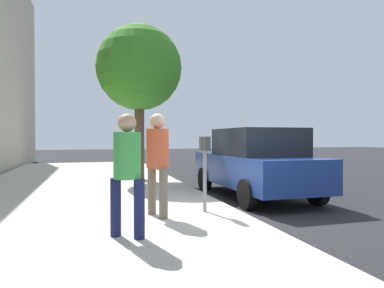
% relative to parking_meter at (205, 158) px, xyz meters
% --- Properties ---
extents(ground_plane, '(80.00, 80.00, 0.00)m').
position_rel_parking_meter_xyz_m(ground_plane, '(0.01, -0.67, -1.17)').
color(ground_plane, '#232326').
rests_on(ground_plane, ground).
extents(sidewalk_slab, '(28.00, 6.00, 0.15)m').
position_rel_parking_meter_xyz_m(sidewalk_slab, '(0.01, 2.33, -1.09)').
color(sidewalk_slab, '#B7B2A8').
rests_on(sidewalk_slab, ground_plane).
extents(parking_meter, '(0.36, 0.12, 1.41)m').
position_rel_parking_meter_xyz_m(parking_meter, '(0.00, 0.00, 0.00)').
color(parking_meter, gray).
rests_on(parking_meter, sidewalk_slab).
extents(pedestrian_at_meter, '(0.52, 0.40, 1.82)m').
position_rel_parking_meter_xyz_m(pedestrian_at_meter, '(-0.14, 0.92, 0.06)').
color(pedestrian_at_meter, '#726656').
rests_on(pedestrian_at_meter, sidewalk_slab).
extents(pedestrian_bystander, '(0.38, 0.45, 1.73)m').
position_rel_parking_meter_xyz_m(pedestrian_bystander, '(-1.29, 1.57, -0.00)').
color(pedestrian_bystander, '#191E4C').
rests_on(pedestrian_bystander, sidewalk_slab).
extents(parked_sedan_near, '(4.41, 1.99, 1.77)m').
position_rel_parking_meter_xyz_m(parked_sedan_near, '(1.97, -2.02, -0.27)').
color(parked_sedan_near, navy).
rests_on(parked_sedan_near, ground_plane).
extents(street_tree, '(2.81, 2.81, 5.10)m').
position_rel_parking_meter_xyz_m(street_tree, '(5.36, 0.52, 2.65)').
color(street_tree, brown).
rests_on(street_tree, sidewalk_slab).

